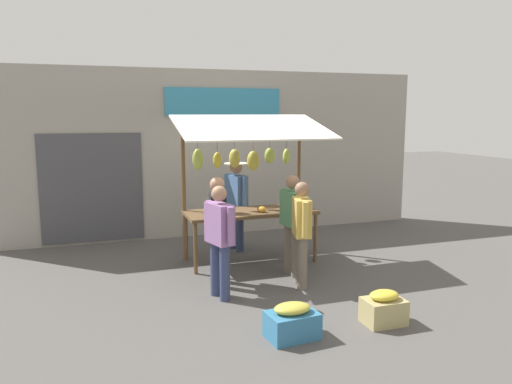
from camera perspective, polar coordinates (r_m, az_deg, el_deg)
The scene contains 10 objects.
ground_plane at distance 8.68m, azimuth -0.64°, elevation -7.88°, with size 40.00×40.00×0.00m, color #514F4C.
street_backdrop at distance 10.44m, azimuth -4.70°, elevation 4.44°, with size 9.00×0.30×3.40m.
market_stall at distance 8.40m, azimuth -0.93°, elevation 2.40°, with size 2.50×1.46×2.50m.
vendor_with_sunhat at distance 9.15m, azimuth -2.28°, elevation -0.67°, with size 0.43×0.69×1.66m.
shopper_in_grey_tee at distance 7.33m, azimuth -4.41°, elevation -3.58°, with size 0.30×0.68×1.61m.
shopper_in_striped_shirt at distance 6.79m, azimuth -4.19°, elevation -4.88°, with size 0.34×0.66×1.56m.
shopper_with_shopping_bag at distance 7.25m, azimuth 5.23°, elevation -4.06°, with size 0.33×0.65×1.55m.
shopper_with_ponytail at distance 7.77m, azimuth 4.19°, elevation -3.00°, with size 0.25×0.68×1.58m.
produce_crate_near at distance 6.35m, azimuth 14.41°, elevation -12.79°, with size 0.49×0.36×0.42m.
produce_crate_side at distance 5.82m, azimuth 4.16°, elevation -14.62°, with size 0.60×0.44×0.41m.
Camera 1 is at (2.59, 7.90, 2.51)m, focal length 34.94 mm.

